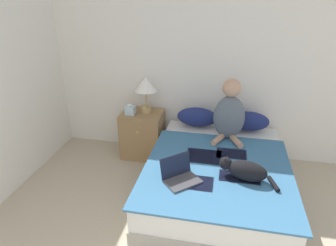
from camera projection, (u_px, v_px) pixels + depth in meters
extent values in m
cube|color=white|center=(222.00, 63.00, 3.79)|extent=(5.45, 0.05, 2.55)
cube|color=#9E998E|center=(216.00, 187.00, 3.35)|extent=(1.44, 1.92, 0.23)
cube|color=silver|center=(217.00, 170.00, 3.25)|extent=(1.42, 1.89, 0.23)
cube|color=teal|center=(217.00, 170.00, 3.03)|extent=(1.48, 1.54, 0.02)
cube|color=#3D4784|center=(204.00, 156.00, 3.26)|extent=(0.38, 0.31, 0.01)
cube|color=#3D4784|center=(200.00, 183.00, 2.81)|extent=(0.25, 0.24, 0.01)
cube|color=#3D4784|center=(231.00, 154.00, 3.31)|extent=(0.33, 0.23, 0.01)
cube|color=#3D4784|center=(239.00, 177.00, 2.90)|extent=(0.39, 0.20, 0.01)
ellipsoid|color=navy|center=(197.00, 117.00, 3.92)|extent=(0.53, 0.25, 0.25)
ellipsoid|color=navy|center=(248.00, 121.00, 3.80)|extent=(0.53, 0.25, 0.25)
ellipsoid|color=slate|center=(229.00, 117.00, 3.54)|extent=(0.37, 0.20, 0.54)
sphere|color=tan|center=(232.00, 88.00, 3.38)|extent=(0.21, 0.21, 0.21)
cylinder|color=tan|center=(218.00, 139.00, 3.54)|extent=(0.17, 0.26, 0.07)
cylinder|color=tan|center=(236.00, 141.00, 3.50)|extent=(0.17, 0.26, 0.07)
ellipsoid|color=black|center=(247.00, 171.00, 2.83)|extent=(0.41, 0.27, 0.19)
sphere|color=black|center=(226.00, 163.00, 2.89)|extent=(0.13, 0.13, 0.13)
cone|color=black|center=(225.00, 161.00, 2.85)|extent=(0.06, 0.06, 0.06)
cone|color=black|center=(227.00, 157.00, 2.90)|extent=(0.06, 0.06, 0.06)
cylinder|color=black|center=(273.00, 184.00, 2.76)|extent=(0.10, 0.21, 0.04)
cube|color=#424247|center=(183.00, 182.00, 2.81)|extent=(0.38, 0.38, 0.02)
cube|color=black|center=(176.00, 165.00, 2.86)|extent=(0.27, 0.26, 0.21)
cube|color=#937047|center=(143.00, 134.00, 4.11)|extent=(0.54, 0.43, 0.63)
sphere|color=tan|center=(137.00, 132.00, 3.85)|extent=(0.03, 0.03, 0.03)
cylinder|color=tan|center=(147.00, 109.00, 3.98)|extent=(0.13, 0.13, 0.09)
cylinder|color=tan|center=(146.00, 99.00, 3.92)|extent=(0.02, 0.02, 0.22)
cone|color=white|center=(146.00, 84.00, 3.83)|extent=(0.29, 0.29, 0.18)
cube|color=silver|center=(130.00, 110.00, 3.92)|extent=(0.12, 0.12, 0.11)
ellipsoid|color=white|center=(130.00, 105.00, 3.89)|extent=(0.06, 0.04, 0.03)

